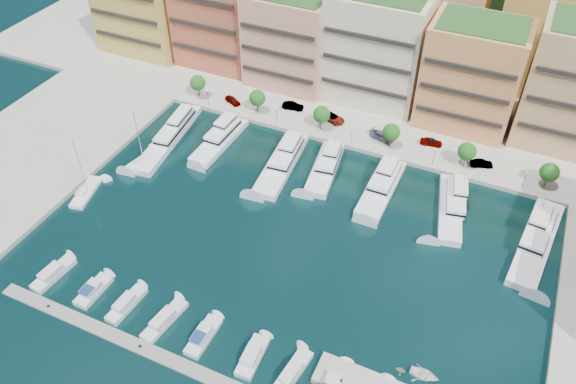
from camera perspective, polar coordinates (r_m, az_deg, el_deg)
name	(u,v)px	position (r m, az deg, el deg)	size (l,w,h in m)	color
ground	(292,241)	(102.74, 0.44, -4.99)	(400.00, 400.00, 0.00)	black
north_quay	(391,80)	(149.47, 10.45, 11.10)	(220.00, 64.00, 2.00)	#9E998E
west_quay	(4,175)	(130.27, -26.90, 1.53)	(34.00, 76.00, 2.00)	#9E998E
hillside	(436,8)	(191.69, 14.78, 17.61)	(240.00, 40.00, 58.00)	#1E3415
south_pontoon	(191,370)	(88.27, -9.87, -17.36)	(72.00, 2.20, 0.35)	gray
apartment_0	(142,3)	(160.47, -14.58, 18.07)	(22.00, 16.50, 24.80)	gold
apartment_1	(219,12)	(149.72, -7.07, 17.73)	(20.00, 16.50, 26.80)	#B5663C
apartment_2	(291,38)	(140.00, 0.30, 15.34)	(20.00, 15.50, 22.80)	tan
apartment_3	(378,46)	(134.73, 9.09, 14.41)	(22.00, 16.50, 25.80)	beige
apartment_4	(472,75)	(130.22, 18.15, 11.26)	(20.00, 15.50, 23.80)	#E19354
backblock_2	(433,6)	(152.00, 14.47, 17.85)	(26.00, 18.00, 30.00)	tan
backblock_3	(560,28)	(150.31, 25.87, 14.73)	(26.00, 18.00, 30.00)	gold
tree_0	(198,83)	(138.41, -9.16, 10.88)	(3.80, 3.80, 5.65)	#473323
tree_1	(257,98)	(131.23, -3.14, 9.50)	(3.80, 3.80, 5.65)	#473323
tree_2	(322,114)	(125.69, 3.44, 7.87)	(3.80, 3.80, 5.65)	#473323
tree_3	(391,132)	(122.01, 10.45, 6.00)	(3.80, 3.80, 5.65)	#473323
tree_4	(467,151)	(120.37, 17.72, 3.95)	(3.80, 3.80, 5.65)	#473323
tree_5	(550,172)	(120.83, 25.03, 1.81)	(3.80, 3.80, 5.65)	#473323
lamppost_0	(208,95)	(135.32, -8.17, 9.75)	(0.30, 0.30, 4.20)	black
lamppost_1	(277,113)	(127.73, -1.17, 8.06)	(0.30, 0.30, 4.20)	black
lamppost_2	(352,132)	(122.33, 6.50, 6.05)	(0.30, 0.30, 4.20)	black
lamppost_3	(434,154)	(119.43, 14.65, 3.78)	(0.30, 0.30, 4.20)	black
lamppost_4	(525,177)	(119.21, 22.97, 1.38)	(0.30, 0.30, 4.20)	black
yacht_0	(171,134)	(128.20, -11.81, 5.80)	(7.46, 25.88, 7.30)	white
yacht_1	(221,138)	(125.32, -6.83, 5.45)	(5.17, 18.11, 7.30)	white
yacht_2	(283,160)	(118.07, -0.52, 3.24)	(7.13, 21.74, 7.30)	white
yacht_3	(326,166)	(116.94, 3.88, 2.68)	(6.92, 17.25, 7.30)	white
yacht_4	(382,185)	(113.74, 9.56, 0.69)	(5.26, 18.67, 7.30)	white
yacht_5	(451,204)	(112.32, 16.27, -1.22)	(7.92, 19.18, 7.30)	white
yacht_6	(538,238)	(111.17, 24.02, -4.27)	(7.65, 24.14, 7.30)	white
cruiser_0	(53,274)	(104.86, -22.75, -7.71)	(3.36, 8.45, 2.55)	silver
cruiser_1	(93,291)	(100.00, -19.19, -9.46)	(2.84, 7.13, 2.66)	silver
cruiser_2	(126,305)	(96.58, -16.10, -10.93)	(2.90, 8.07, 2.55)	silver
cruiser_3	(164,320)	(93.22, -12.46, -12.62)	(3.59, 9.18, 2.55)	silver
cruiser_4	(203,336)	(90.39, -8.63, -14.31)	(2.61, 7.63, 2.66)	silver
cruiser_5	(252,357)	(87.71, -3.66, -16.37)	(3.02, 7.47, 2.55)	silver
cruiser_6	(292,373)	(86.15, 0.37, -17.95)	(3.51, 8.95, 2.55)	silver
sailboat_1	(86,193)	(118.66, -19.83, -0.08)	(4.94, 9.71, 13.20)	white
sailboat_2	(143,162)	(123.04, -14.54, 3.00)	(4.31, 8.53, 13.20)	white
tender_2	(424,375)	(88.39, 13.68, -17.63)	(3.11, 4.36, 0.90)	white
tender_1	(401,370)	(88.15, 11.38, -17.30)	(1.39, 1.61, 0.85)	#C3B695
car_0	(233,100)	(136.43, -5.64, 9.26)	(1.80, 4.48, 1.53)	gray
car_1	(293,106)	(133.62, 0.49, 8.73)	(1.75, 5.03, 1.66)	gray
car_2	(332,117)	(130.06, 4.51, 7.56)	(2.80, 6.06, 1.68)	gray
car_3	(382,136)	(125.56, 9.53, 5.63)	(2.28, 5.61, 1.63)	gray
car_4	(431,142)	(126.10, 14.35, 4.97)	(1.91, 4.75, 1.62)	gray
car_5	(482,164)	(123.09, 19.07, 2.75)	(1.59, 4.57, 1.51)	gray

